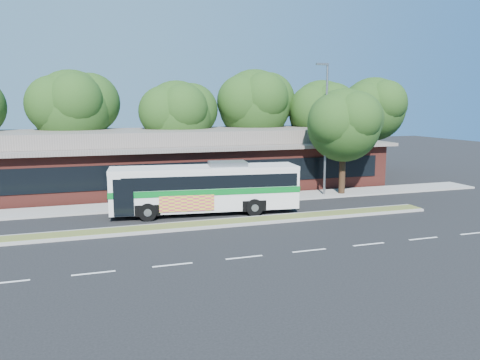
% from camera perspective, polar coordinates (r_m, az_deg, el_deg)
% --- Properties ---
extents(ground, '(120.00, 120.00, 0.00)m').
position_cam_1_polar(ground, '(24.33, -3.27, -5.86)').
color(ground, black).
rests_on(ground, ground).
extents(median_strip, '(26.00, 1.10, 0.15)m').
position_cam_1_polar(median_strip, '(24.87, -3.63, -5.35)').
color(median_strip, '#535A26').
rests_on(median_strip, ground).
extents(sidewalk, '(44.00, 2.60, 0.12)m').
position_cam_1_polar(sidewalk, '(30.38, -6.37, -2.77)').
color(sidewalk, gray).
rests_on(sidewalk, ground).
extents(plaza_building, '(33.20, 11.20, 4.45)m').
position_cam_1_polar(plaza_building, '(36.46, -8.54, 2.45)').
color(plaza_building, maroon).
rests_on(plaza_building, ground).
extents(lamp_post, '(0.93, 0.18, 9.07)m').
position_cam_1_polar(lamp_post, '(32.70, 10.37, 6.54)').
color(lamp_post, slate).
rests_on(lamp_post, ground).
extents(tree_bg_b, '(6.69, 6.00, 9.00)m').
position_cam_1_polar(tree_bg_b, '(38.89, -19.17, 8.39)').
color(tree_bg_b, black).
rests_on(tree_bg_b, ground).
extents(tree_bg_c, '(6.24, 5.60, 8.26)m').
position_cam_1_polar(tree_bg_c, '(38.59, -7.13, 8.00)').
color(tree_bg_c, black).
rests_on(tree_bg_c, ground).
extents(tree_bg_d, '(6.91, 6.20, 9.37)m').
position_cam_1_polar(tree_bg_d, '(41.48, 2.29, 9.27)').
color(tree_bg_d, black).
rests_on(tree_bg_d, ground).
extents(tree_bg_e, '(6.47, 5.80, 8.50)m').
position_cam_1_polar(tree_bg_e, '(43.02, 10.32, 8.22)').
color(tree_bg_e, black).
rests_on(tree_bg_e, ground).
extents(tree_bg_f, '(6.69, 6.00, 8.92)m').
position_cam_1_polar(tree_bg_f, '(47.00, 16.28, 8.45)').
color(tree_bg_f, black).
rests_on(tree_bg_f, ground).
extents(transit_bus, '(11.00, 3.53, 3.04)m').
position_cam_1_polar(transit_bus, '(27.21, -4.19, -0.63)').
color(transit_bus, silver).
rests_on(transit_bus, ground).
extents(sidewalk_tree, '(5.65, 5.07, 7.45)m').
position_cam_1_polar(sidewalk_tree, '(33.70, 12.98, 6.75)').
color(sidewalk_tree, black).
rests_on(sidewalk_tree, ground).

